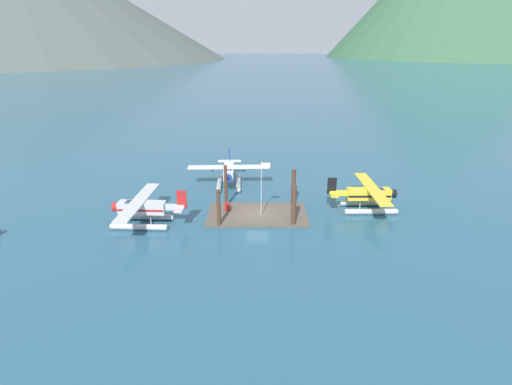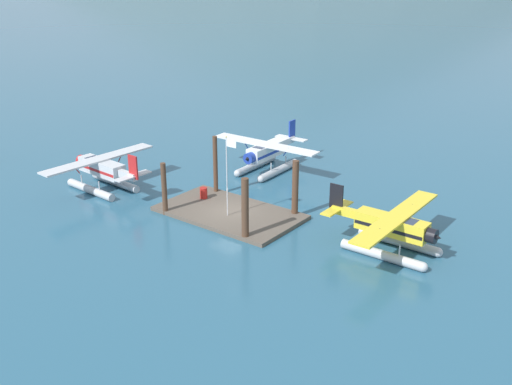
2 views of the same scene
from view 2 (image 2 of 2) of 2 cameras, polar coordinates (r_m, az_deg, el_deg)
name	(u,v)px [view 2 (image 2 of 2)]	position (r m, az deg, el deg)	size (l,w,h in m)	color
ground_plane	(229,215)	(46.08, -2.50, -2.08)	(1200.00, 1200.00, 0.00)	#285670
dock_platform	(229,213)	(46.02, -2.50, -1.91)	(10.70, 6.07, 0.30)	brown
piling_near_left	(164,189)	(45.87, -8.57, 0.32)	(0.39, 0.39, 4.07)	#4C3323
piling_near_right	(245,210)	(41.14, -1.02, -1.62)	(0.50, 0.50, 4.49)	#4C3323
piling_far_left	(215,166)	(49.19, -3.81, 2.50)	(0.36, 0.36, 4.93)	#4C3323
piling_far_right	(295,189)	(44.98, 3.68, 0.32)	(0.48, 0.48, 4.40)	#4C3323
flagpole	(228,167)	(43.79, -2.63, 2.36)	(0.95, 0.10, 6.07)	silver
fuel_drum	(204,193)	(48.37, -4.91, -0.04)	(0.62, 0.62, 0.88)	#AD1E19
seaplane_yellow_stbd_fwd	(392,230)	(40.64, 12.56, -3.48)	(7.98, 10.42, 3.84)	#B7BABF
seaplane_silver_port_aft	(102,172)	(52.05, -14.20, 1.91)	(7.98, 10.46, 3.84)	#B7BABF
seaplane_white_bow_left	(267,154)	(54.88, 1.02, 3.57)	(10.44, 7.98, 3.84)	#B7BABF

